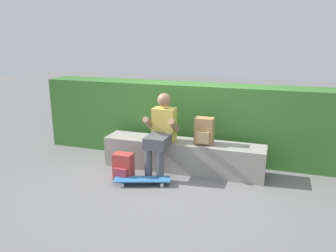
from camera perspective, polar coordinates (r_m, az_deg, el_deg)
The scene contains 7 objects.
ground_plane at distance 5.03m, azimuth 1.24°, elevation -9.11°, with size 24.00×24.00×0.00m, color slate.
bench_main at distance 5.31m, azimuth 2.56°, elevation -5.01°, with size 2.52×0.46×0.47m.
person_skater at distance 5.06m, azimuth -1.17°, elevation -0.90°, with size 0.49×0.62×1.22m.
skateboard_near_person at distance 4.87m, azimuth -4.38°, elevation -9.06°, with size 0.82×0.45×0.09m.
backpack_on_bench at distance 5.09m, azimuth 6.13°, elevation -0.88°, with size 0.28×0.23×0.40m.
backpack_on_ground at distance 5.02m, azimuth -7.61°, elevation -6.93°, with size 0.28×0.23×0.40m.
hedge_row at distance 5.77m, azimuth 7.65°, elevation 0.69°, with size 6.09×0.56×1.27m.
Camera 1 is at (1.32, -4.38, 2.09)m, focal length 35.95 mm.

